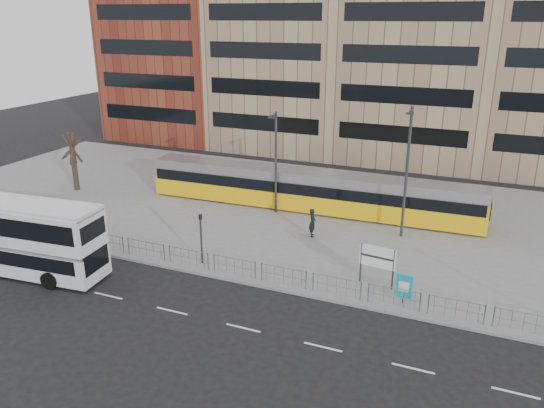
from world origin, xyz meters
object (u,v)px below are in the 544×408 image
at_px(pedestrian, 313,223).
at_px(lamp_post_east, 407,169).
at_px(double_decker_bus, 14,234).
at_px(station_sign, 377,259).
at_px(lamp_post_west, 276,158).
at_px(ad_panel, 404,287).
at_px(traffic_light_west, 201,232).
at_px(tram, 309,191).
at_px(bare_tree, 70,129).

bearing_deg(pedestrian, lamp_post_east, -86.02).
distance_m(double_decker_bus, station_sign, 20.56).
relative_size(station_sign, lamp_post_west, 0.31).
height_order(ad_panel, lamp_post_east, lamp_post_east).
bearing_deg(ad_panel, traffic_light_west, -177.60).
height_order(station_sign, ad_panel, station_sign).
height_order(ad_panel, pedestrian, pedestrian).
distance_m(double_decker_bus, tram, 20.21).
bearing_deg(lamp_post_west, tram, 36.15).
xyz_separation_m(double_decker_bus, bare_tree, (-7.38, 12.99, 2.97)).
xyz_separation_m(tram, lamp_post_east, (7.44, -2.58, 3.21)).
height_order(ad_panel, lamp_post_west, lamp_post_west).
height_order(pedestrian, bare_tree, bare_tree).
height_order(ad_panel, traffic_light_west, traffic_light_west).
xyz_separation_m(tram, lamp_post_west, (-2.09, -1.53, 2.65)).
bearing_deg(lamp_post_west, double_decker_bus, -125.23).
bearing_deg(station_sign, bare_tree, 172.21).
height_order(station_sign, lamp_post_west, lamp_post_west).
xyz_separation_m(double_decker_bus, lamp_post_west, (10.22, 14.48, 1.96)).
height_order(double_decker_bus, tram, double_decker_bus).
relative_size(ad_panel, pedestrian, 0.83).
distance_m(tram, pedestrian, 5.23).
bearing_deg(lamp_post_east, traffic_light_west, -139.92).
relative_size(lamp_post_west, lamp_post_east, 0.87).
bearing_deg(lamp_post_east, tram, 160.89).
xyz_separation_m(traffic_light_west, bare_tree, (-16.86, 8.20, 3.19)).
bearing_deg(double_decker_bus, ad_panel, 7.50).
bearing_deg(traffic_light_west, pedestrian, 70.17).
height_order(tram, bare_tree, bare_tree).
height_order(double_decker_bus, pedestrian, double_decker_bus).
relative_size(tram, lamp_post_east, 2.93).
distance_m(lamp_post_east, bare_tree, 27.14).
bearing_deg(traffic_light_west, double_decker_bus, -136.26).
xyz_separation_m(double_decker_bus, traffic_light_west, (9.48, 4.79, -0.22)).
height_order(tram, pedestrian, tram).
bearing_deg(station_sign, pedestrian, 142.95).
bearing_deg(ad_panel, tram, 131.54).
bearing_deg(tram, lamp_post_west, -145.66).
relative_size(traffic_light_west, lamp_post_east, 0.36).
height_order(traffic_light_west, lamp_post_west, lamp_post_west).
relative_size(lamp_post_west, bare_tree, 1.04).
bearing_deg(double_decker_bus, lamp_post_west, 49.97).
bearing_deg(pedestrian, tram, 3.48).
bearing_deg(station_sign, lamp_post_east, 96.00).
bearing_deg(tram, ad_panel, -53.30).
bearing_deg(double_decker_bus, bare_tree, 114.82).
bearing_deg(station_sign, tram, 132.96).
relative_size(tram, traffic_light_west, 8.21).
xyz_separation_m(double_decker_bus, pedestrian, (14.25, 11.17, -1.22)).
distance_m(station_sign, lamp_post_east, 8.06).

